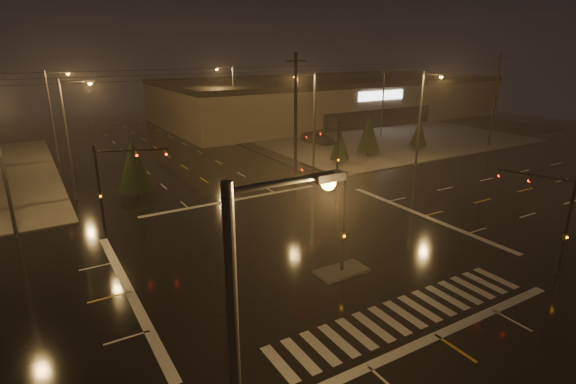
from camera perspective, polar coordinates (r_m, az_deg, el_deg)
name	(u,v)px	position (r m, az deg, el deg)	size (l,w,h in m)	color
ground	(304,247)	(29.38, 2.05, -7.00)	(140.00, 140.00, 0.00)	black
sidewalk_ne	(363,133)	(69.83, 9.47, 7.46)	(36.00, 36.00, 0.12)	#494641
median_island	(342,271)	(26.43, 6.84, -9.93)	(3.00, 1.60, 0.15)	#494641
crosswalk	(405,314)	(23.28, 14.58, -14.77)	(15.00, 2.60, 0.01)	beige
stop_bar_near	(437,336)	(22.19, 18.37, -16.93)	(16.00, 0.50, 0.01)	beige
stop_bar_far	(234,200)	(38.41, -6.88, -1.02)	(16.00, 0.50, 0.01)	beige
parking_lot	(396,132)	(71.71, 13.59, 7.46)	(50.00, 24.00, 0.08)	black
retail_building	(329,96)	(84.84, 5.17, 12.01)	(60.20, 28.30, 7.20)	brown
signal_mast_median	(334,206)	(25.63, 5.87, -1.82)	(0.25, 4.59, 6.00)	black
signal_mast_ne	(332,146)	(41.31, 5.58, 5.82)	(4.84, 1.86, 6.00)	black
signal_mast_nw	(114,175)	(33.95, -21.27, 2.03)	(4.84, 1.86, 6.00)	black
signal_mast_se	(553,210)	(29.12, 30.63, -1.97)	(1.55, 3.87, 6.00)	black
streetlight_0	(248,366)	(10.38, -5.05, -21.17)	(2.77, 0.32, 10.00)	#38383A
streetlight_1	(70,132)	(40.99, -25.93, 6.89)	(2.77, 0.32, 10.00)	#38383A
streetlight_2	(53,110)	(56.81, -27.63, 9.24)	(2.77, 0.32, 10.00)	#38383A
streetlight_3	(312,115)	(46.64, 3.03, 9.76)	(2.77, 0.32, 10.00)	#38383A
streetlight_4	(232,97)	(64.10, -7.18, 11.84)	(2.77, 0.32, 10.00)	#38383A
streetlight_5	(0,155)	(34.17, -32.72, 3.98)	(0.32, 2.77, 10.00)	#38383A
streetlight_6	(422,113)	(50.04, 16.71, 9.59)	(0.32, 2.77, 10.00)	#38383A
utility_pole_1	(296,116)	(43.22, 0.97, 9.58)	(2.20, 0.32, 12.00)	black
utility_pole_2	(495,99)	(64.21, 24.80, 10.68)	(2.20, 0.32, 12.00)	black
conifer_0	(340,144)	(49.42, 6.64, 6.07)	(2.13, 2.13, 4.03)	black
conifer_1	(369,133)	(53.72, 10.23, 7.34)	(2.71, 2.71, 4.93)	black
conifer_2	(419,132)	(58.65, 16.31, 7.30)	(2.09, 2.09, 3.96)	black
conifer_3	(134,164)	(40.25, -18.97, 3.37)	(2.88, 2.88, 5.21)	black
car_parked	(318,137)	(60.92, 3.85, 6.93)	(2.02, 5.02, 1.71)	black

